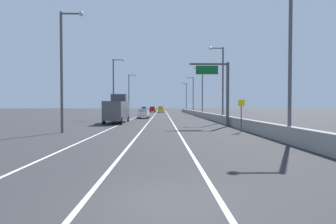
{
  "coord_description": "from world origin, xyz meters",
  "views": [
    {
      "loc": [
        0.01,
        -6.57,
        2.46
      ],
      "look_at": [
        0.95,
        35.88,
        1.4
      ],
      "focal_mm": 28.09,
      "sensor_mm": 36.0,
      "label": 1
    }
  ],
  "objects_px": {
    "lamp_post_right_third": "(201,88)",
    "lamp_post_left_near": "(64,64)",
    "lamp_post_right_fourth": "(192,93)",
    "car_white_2": "(143,113)",
    "car_yellow_0": "(161,109)",
    "lamp_post_right_second": "(221,79)",
    "overhead_sign_gantry": "(221,86)",
    "car_red_3": "(153,109)",
    "car_blue_1": "(144,110)",
    "speed_advisory_sign": "(241,113)",
    "lamp_post_right_fifth": "(186,95)",
    "lamp_post_right_near": "(287,51)",
    "box_truck": "(117,110)",
    "lamp_post_left_far": "(130,92)",
    "lamp_post_left_mid": "(115,85)"
  },
  "relations": [
    {
      "from": "lamp_post_right_third",
      "to": "box_truck",
      "type": "relative_size",
      "value": 1.3
    },
    {
      "from": "box_truck",
      "to": "car_yellow_0",
      "type": "bearing_deg",
      "value": 83.8
    },
    {
      "from": "lamp_post_right_near",
      "to": "box_truck",
      "type": "bearing_deg",
      "value": 127.29
    },
    {
      "from": "speed_advisory_sign",
      "to": "lamp_post_right_fifth",
      "type": "distance_m",
      "value": 72.79
    },
    {
      "from": "car_white_2",
      "to": "car_red_3",
      "type": "distance_m",
      "value": 45.74
    },
    {
      "from": "speed_advisory_sign",
      "to": "lamp_post_left_mid",
      "type": "bearing_deg",
      "value": 124.55
    },
    {
      "from": "lamp_post_right_fourth",
      "to": "lamp_post_left_mid",
      "type": "height_order",
      "value": "same"
    },
    {
      "from": "lamp_post_right_fourth",
      "to": "car_white_2",
      "type": "bearing_deg",
      "value": -114.82
    },
    {
      "from": "car_yellow_0",
      "to": "car_white_2",
      "type": "xyz_separation_m",
      "value": [
        -3.08,
        -41.0,
        -0.13
      ]
    },
    {
      "from": "car_red_3",
      "to": "overhead_sign_gantry",
      "type": "bearing_deg",
      "value": -80.87
    },
    {
      "from": "car_red_3",
      "to": "car_blue_1",
      "type": "bearing_deg",
      "value": -172.87
    },
    {
      "from": "lamp_post_right_fifth",
      "to": "lamp_post_left_near",
      "type": "xyz_separation_m",
      "value": [
        -17.47,
        -73.25,
        0.0
      ]
    },
    {
      "from": "lamp_post_right_third",
      "to": "car_blue_1",
      "type": "height_order",
      "value": "lamp_post_right_third"
    },
    {
      "from": "speed_advisory_sign",
      "to": "lamp_post_right_fifth",
      "type": "xyz_separation_m",
      "value": [
        1.29,
        72.64,
        4.43
      ]
    },
    {
      "from": "lamp_post_right_second",
      "to": "car_white_2",
      "type": "height_order",
      "value": "lamp_post_right_second"
    },
    {
      "from": "lamp_post_right_second",
      "to": "lamp_post_left_far",
      "type": "xyz_separation_m",
      "value": [
        -17.26,
        33.74,
        0.0
      ]
    },
    {
      "from": "lamp_post_left_far",
      "to": "lamp_post_right_third",
      "type": "bearing_deg",
      "value": -38.76
    },
    {
      "from": "speed_advisory_sign",
      "to": "lamp_post_right_third",
      "type": "distance_m",
      "value": 33.33
    },
    {
      "from": "lamp_post_right_fifth",
      "to": "lamp_post_left_near",
      "type": "height_order",
      "value": "same"
    },
    {
      "from": "car_yellow_0",
      "to": "box_truck",
      "type": "xyz_separation_m",
      "value": [
        -5.87,
        -53.96,
        0.81
      ]
    },
    {
      "from": "speed_advisory_sign",
      "to": "lamp_post_right_third",
      "type": "height_order",
      "value": "lamp_post_right_third"
    },
    {
      "from": "lamp_post_right_near",
      "to": "lamp_post_left_mid",
      "type": "distance_m",
      "value": 34.3
    },
    {
      "from": "overhead_sign_gantry",
      "to": "car_yellow_0",
      "type": "distance_m",
      "value": 61.12
    },
    {
      "from": "lamp_post_right_fourth",
      "to": "car_red_3",
      "type": "distance_m",
      "value": 23.09
    },
    {
      "from": "box_truck",
      "to": "lamp_post_left_far",
      "type": "bearing_deg",
      "value": 94.05
    },
    {
      "from": "lamp_post_right_near",
      "to": "overhead_sign_gantry",
      "type": "bearing_deg",
      "value": 96.73
    },
    {
      "from": "lamp_post_left_near",
      "to": "lamp_post_left_far",
      "type": "height_order",
      "value": "same"
    },
    {
      "from": "lamp_post_right_near",
      "to": "car_white_2",
      "type": "relative_size",
      "value": 2.45
    },
    {
      "from": "car_red_3",
      "to": "lamp_post_left_far",
      "type": "bearing_deg",
      "value": -102.02
    },
    {
      "from": "lamp_post_right_third",
      "to": "car_yellow_0",
      "type": "distance_m",
      "value": 35.41
    },
    {
      "from": "car_white_2",
      "to": "car_yellow_0",
      "type": "bearing_deg",
      "value": 85.71
    },
    {
      "from": "lamp_post_left_near",
      "to": "lamp_post_left_far",
      "type": "distance_m",
      "value": 47.55
    },
    {
      "from": "overhead_sign_gantry",
      "to": "lamp_post_right_second",
      "type": "height_order",
      "value": "lamp_post_right_second"
    },
    {
      "from": "lamp_post_left_far",
      "to": "overhead_sign_gantry",
      "type": "bearing_deg",
      "value": -68.82
    },
    {
      "from": "lamp_post_right_fourth",
      "to": "overhead_sign_gantry",
      "type": "bearing_deg",
      "value": -92.38
    },
    {
      "from": "overhead_sign_gantry",
      "to": "car_red_3",
      "type": "xyz_separation_m",
      "value": [
        -10.49,
        65.29,
        -3.7
      ]
    },
    {
      "from": "lamp_post_right_near",
      "to": "lamp_post_right_fifth",
      "type": "bearing_deg",
      "value": 89.85
    },
    {
      "from": "lamp_post_left_far",
      "to": "car_white_2",
      "type": "height_order",
      "value": "lamp_post_left_far"
    },
    {
      "from": "lamp_post_left_near",
      "to": "car_red_3",
      "type": "height_order",
      "value": "lamp_post_left_near"
    },
    {
      "from": "lamp_post_right_fifth",
      "to": "car_yellow_0",
      "type": "height_order",
      "value": "lamp_post_right_fifth"
    },
    {
      "from": "lamp_post_right_third",
      "to": "lamp_post_left_near",
      "type": "bearing_deg",
      "value": -117.27
    },
    {
      "from": "overhead_sign_gantry",
      "to": "car_white_2",
      "type": "xyz_separation_m",
      "value": [
        -10.54,
        19.55,
        -3.79
      ]
    },
    {
      "from": "lamp_post_right_third",
      "to": "car_red_3",
      "type": "distance_m",
      "value": 40.76
    },
    {
      "from": "lamp_post_right_third",
      "to": "lamp_post_left_mid",
      "type": "bearing_deg",
      "value": -150.08
    },
    {
      "from": "overhead_sign_gantry",
      "to": "lamp_post_left_near",
      "type": "bearing_deg",
      "value": -156.26
    },
    {
      "from": "lamp_post_right_fifth",
      "to": "speed_advisory_sign",
      "type": "bearing_deg",
      "value": -91.02
    },
    {
      "from": "lamp_post_right_third",
      "to": "car_yellow_0",
      "type": "xyz_separation_m",
      "value": [
        -9.07,
        33.84,
        -5.13
      ]
    },
    {
      "from": "car_yellow_0",
      "to": "lamp_post_right_second",
      "type": "bearing_deg",
      "value": -80.49
    },
    {
      "from": "lamp_post_left_far",
      "to": "car_blue_1",
      "type": "relative_size",
      "value": 2.54
    },
    {
      "from": "lamp_post_right_second",
      "to": "overhead_sign_gantry",
      "type": "bearing_deg",
      "value": -102.42
    }
  ]
}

